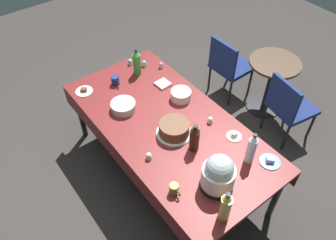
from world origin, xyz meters
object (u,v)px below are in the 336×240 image
object	(u,v)px
cupcake_vanilla	(144,63)
dessert_plate_cobalt	(270,161)
dessert_plate_cream	(234,136)
soda_bottle_lime_soda	(137,62)
soda_bottle_ginger_ale	(225,207)
slow_cooker	(218,174)
potluck_table	(168,128)
round_cafe_table	(271,77)
cupcake_lemon	(210,120)
maroon_chair_left	(228,64)
frosted_layer_cake	(174,129)
dessert_plate_white	(84,91)
soda_bottle_cola	(194,138)
cupcake_rose	(149,156)
maroon_chair_right	(289,105)
cupcake_mint	(161,65)
coffee_mug_olive	(174,189)
ceramic_snack_bowl	(181,95)
glass_salad_bowl	(123,106)
cupcake_berry	(130,62)
soda_bottle_water	(251,149)
coffee_mug_navy	(115,80)

from	to	relation	value
cupcake_vanilla	dessert_plate_cobalt	bearing A→B (deg)	2.74
dessert_plate_cream	soda_bottle_lime_soda	xyz separation A→B (m)	(-1.30, -0.18, 0.13)
cupcake_vanilla	soda_bottle_lime_soda	bearing A→B (deg)	-65.03
soda_bottle_ginger_ale	slow_cooker	bearing A→B (deg)	147.19
potluck_table	round_cafe_table	bearing A→B (deg)	91.79
potluck_table	round_cafe_table	distance (m)	1.61
cupcake_lemon	maroon_chair_left	size ratio (longest dim) A/B	0.08
dessert_plate_cobalt	frosted_layer_cake	bearing A→B (deg)	-149.25
dessert_plate_white	dessert_plate_cobalt	bearing A→B (deg)	25.10
soda_bottle_cola	maroon_chair_left	bearing A→B (deg)	123.73
potluck_table	cupcake_rose	world-z (taller)	cupcake_rose
dessert_plate_cream	maroon_chair_right	xyz separation A→B (m)	(-0.10, 1.00, -0.27)
slow_cooker	soda_bottle_lime_soda	bearing A→B (deg)	169.14
frosted_layer_cake	cupcake_vanilla	xyz separation A→B (m)	(-1.00, 0.36, -0.03)
frosted_layer_cake	slow_cooker	xyz separation A→B (m)	(0.64, -0.07, 0.10)
cupcake_mint	soda_bottle_lime_soda	size ratio (longest dim) A/B	0.22
dessert_plate_cobalt	coffee_mug_olive	distance (m)	0.86
ceramic_snack_bowl	maroon_chair_left	size ratio (longest dim) A/B	0.24
dessert_plate_cobalt	ceramic_snack_bowl	bearing A→B (deg)	-174.70
glass_salad_bowl	cupcake_berry	world-z (taller)	glass_salad_bowl
slow_cooker	soda_bottle_water	size ratio (longest dim) A/B	1.04
cupcake_berry	coffee_mug_olive	bearing A→B (deg)	-21.46
glass_salad_bowl	dessert_plate_white	size ratio (longest dim) A/B	1.37
frosted_layer_cake	coffee_mug_navy	size ratio (longest dim) A/B	2.65
soda_bottle_cola	coffee_mug_olive	bearing A→B (deg)	-58.93
cupcake_rose	round_cafe_table	size ratio (longest dim) A/B	0.09
cupcake_rose	soda_bottle_cola	world-z (taller)	soda_bottle_cola
dessert_plate_cream	soda_bottle_ginger_ale	bearing A→B (deg)	-50.95
soda_bottle_lime_soda	round_cafe_table	distance (m)	1.64
dessert_plate_white	dessert_plate_cream	bearing A→B (deg)	29.79
glass_salad_bowl	coffee_mug_olive	distance (m)	1.05
dessert_plate_white	ceramic_snack_bowl	bearing A→B (deg)	46.53
cupcake_vanilla	cupcake_mint	size ratio (longest dim) A/B	1.00
soda_bottle_water	round_cafe_table	distance (m)	1.60
cupcake_vanilla	round_cafe_table	size ratio (longest dim) A/B	0.09
cupcake_berry	dessert_plate_white	bearing A→B (deg)	-80.85
cupcake_lemon	soda_bottle_ginger_ale	size ratio (longest dim) A/B	0.21
cupcake_mint	maroon_chair_left	bearing A→B (deg)	78.67
cupcake_berry	round_cafe_table	size ratio (longest dim) A/B	0.09
frosted_layer_cake	cupcake_lemon	xyz separation A→B (m)	(0.10, 0.35, -0.03)
dessert_plate_white	cupcake_mint	size ratio (longest dim) A/B	2.62
soda_bottle_cola	coffee_mug_navy	xyz separation A→B (m)	(-1.16, -0.09, -0.09)
cupcake_rose	coffee_mug_navy	world-z (taller)	coffee_mug_navy
cupcake_rose	round_cafe_table	world-z (taller)	cupcake_rose
ceramic_snack_bowl	cupcake_mint	bearing A→B (deg)	164.48
cupcake_berry	soda_bottle_cola	distance (m)	1.38
dessert_plate_white	cupcake_vanilla	xyz separation A→B (m)	(0.02, 0.74, 0.02)
dessert_plate_white	soda_bottle_lime_soda	size ratio (longest dim) A/B	0.59
soda_bottle_lime_soda	coffee_mug_navy	xyz separation A→B (m)	(0.02, -0.29, -0.09)
cupcake_mint	soda_bottle_cola	bearing A→B (deg)	-22.78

